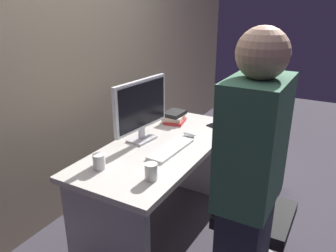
% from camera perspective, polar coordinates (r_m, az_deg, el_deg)
% --- Properties ---
extents(ground_plane, '(9.00, 9.00, 0.00)m').
position_cam_1_polar(ground_plane, '(2.80, -0.94, -17.32)').
color(ground_plane, '#3D3842').
extents(wall_back, '(6.40, 0.10, 3.00)m').
position_cam_1_polar(wall_back, '(2.77, -18.01, 15.17)').
color(wall_back, tan).
rests_on(wall_back, ground).
extents(desk, '(1.47, 0.68, 0.75)m').
position_cam_1_polar(desk, '(2.51, -1.01, -7.95)').
color(desk, beige).
rests_on(desk, ground).
extents(office_chair, '(0.52, 0.52, 0.94)m').
position_cam_1_polar(office_chair, '(2.26, 13.21, -14.85)').
color(office_chair, black).
rests_on(office_chair, ground).
extents(person_at_desk, '(0.40, 0.24, 1.64)m').
position_cam_1_polar(person_at_desk, '(1.66, 13.55, -12.25)').
color(person_at_desk, '#262838').
rests_on(person_at_desk, ground).
extents(monitor, '(0.54, 0.16, 0.46)m').
position_cam_1_polar(monitor, '(2.39, -4.65, 3.23)').
color(monitor, silver).
rests_on(monitor, desk).
extents(keyboard, '(0.44, 0.15, 0.02)m').
position_cam_1_polar(keyboard, '(2.31, 0.52, -3.96)').
color(keyboard, white).
rests_on(keyboard, desk).
extents(mouse, '(0.06, 0.10, 0.03)m').
position_cam_1_polar(mouse, '(2.54, 3.73, -1.42)').
color(mouse, white).
rests_on(mouse, desk).
extents(cup_near_keyboard, '(0.08, 0.08, 0.10)m').
position_cam_1_polar(cup_near_keyboard, '(1.93, -2.91, -7.85)').
color(cup_near_keyboard, white).
rests_on(cup_near_keyboard, desk).
extents(cup_by_monitor, '(0.08, 0.08, 0.10)m').
position_cam_1_polar(cup_by_monitor, '(2.09, -11.75, -6.02)').
color(cup_by_monitor, silver).
rests_on(cup_by_monitor, desk).
extents(book_stack, '(0.22, 0.21, 0.09)m').
position_cam_1_polar(book_stack, '(2.82, 1.09, 1.56)').
color(book_stack, red).
rests_on(book_stack, desk).
extents(cell_phone, '(0.11, 0.16, 0.01)m').
position_cam_1_polar(cell_phone, '(2.75, 8.18, -0.11)').
color(cell_phone, black).
rests_on(cell_phone, desk).
extents(handbag, '(0.34, 0.14, 0.38)m').
position_cam_1_polar(handbag, '(3.26, 17.41, -9.41)').
color(handbag, '#4C3356').
rests_on(handbag, ground).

